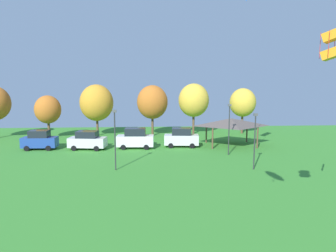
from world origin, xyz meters
TOP-DOWN VIEW (x-y plane):
  - kite_flying_2 at (8.81, 16.78)m, footprint 1.08×1.08m
  - parked_car_leftmost at (-12.98, 40.60)m, footprint 4.13×1.96m
  - parked_car_second_from_left at (-7.11, 40.31)m, footprint 4.71×2.56m
  - parked_car_third_from_left at (-1.24, 40.54)m, footprint 4.65×2.14m
  - parked_car_rightmost_in_row at (4.63, 41.09)m, footprint 4.50×2.25m
  - park_pavilion at (11.22, 41.69)m, footprint 7.38×5.34m
  - light_post_0 at (10.36, 30.34)m, footprint 0.36×0.20m
  - light_post_1 at (9.52, 36.35)m, footprint 0.36×0.20m
  - light_post_2 at (-2.63, 30.93)m, footprint 0.36×0.20m
  - treeline_tree_1 at (-14.48, 48.62)m, footprint 3.80×3.80m
  - treeline_tree_2 at (-7.65, 50.59)m, footprint 5.16×5.16m
  - treeline_tree_3 at (1.01, 49.93)m, footprint 4.75×4.75m
  - treeline_tree_4 at (7.67, 51.28)m, footprint 4.88×4.88m
  - treeline_tree_5 at (15.73, 51.32)m, footprint 4.22×4.22m

SIDE VIEW (x-z plane):
  - parked_car_second_from_left at x=-7.11m, z-range -0.01..2.28m
  - parked_car_leftmost at x=-12.98m, z-range -0.02..2.37m
  - parked_car_rightmost_in_row at x=4.63m, z-range -0.02..2.43m
  - parked_car_third_from_left at x=-1.24m, z-range -0.03..2.53m
  - light_post_0 at x=10.36m, z-range 0.39..5.71m
  - park_pavilion at x=11.22m, z-range 1.28..4.88m
  - light_post_2 at x=-2.63m, z-range 0.39..6.06m
  - light_post_1 at x=9.52m, z-range 0.39..6.18m
  - treeline_tree_1 at x=-14.48m, z-range 1.09..7.49m
  - treeline_tree_5 at x=15.73m, z-range 1.36..8.76m
  - treeline_tree_2 at x=-7.65m, z-range 1.15..9.16m
  - treeline_tree_3 at x=1.01m, z-range 1.32..9.21m
  - treeline_tree_4 at x=7.67m, z-range 1.38..9.54m
  - kite_flying_2 at x=8.81m, z-range 9.00..10.40m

